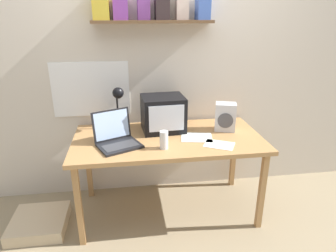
{
  "coord_description": "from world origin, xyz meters",
  "views": [
    {
      "loc": [
        -0.33,
        -2.29,
        1.7
      ],
      "look_at": [
        0.0,
        0.0,
        0.83
      ],
      "focal_mm": 32.0,
      "sensor_mm": 36.0,
      "label": 1
    }
  ],
  "objects": [
    {
      "name": "corner_desk",
      "position": [
        0.0,
        0.0,
        0.67
      ],
      "size": [
        1.57,
        0.8,
        0.73
      ],
      "color": "#AF7E4B",
      "rests_on": "ground_plane"
    },
    {
      "name": "crt_monitor",
      "position": [
        -0.02,
        0.17,
        0.88
      ],
      "size": [
        0.38,
        0.33,
        0.31
      ],
      "rotation": [
        0.0,
        0.0,
        0.06
      ],
      "color": "black",
      "rests_on": "corner_desk"
    },
    {
      "name": "loose_paper_near_monitor",
      "position": [
        0.38,
        -0.21,
        0.73
      ],
      "size": [
        0.28,
        0.25,
        0.0
      ],
      "rotation": [
        0.0,
        0.0,
        -0.49
      ],
      "color": "white",
      "rests_on": "corner_desk"
    },
    {
      "name": "back_wall",
      "position": [
        -0.01,
        0.46,
        1.31
      ],
      "size": [
        5.6,
        0.24,
        2.6
      ],
      "color": "beige",
      "rests_on": "ground_plane"
    },
    {
      "name": "desk_lamp",
      "position": [
        -0.4,
        0.23,
        0.98
      ],
      "size": [
        0.14,
        0.17,
        0.39
      ],
      "rotation": [
        0.0,
        0.0,
        0.25
      ],
      "color": "black",
      "rests_on": "corner_desk"
    },
    {
      "name": "space_heater",
      "position": [
        0.52,
        0.09,
        0.85
      ],
      "size": [
        0.21,
        0.18,
        0.24
      ],
      "rotation": [
        0.0,
        0.0,
        -0.3
      ],
      "color": "silver",
      "rests_on": "corner_desk"
    },
    {
      "name": "juice_glass",
      "position": [
        -0.06,
        -0.21,
        0.79
      ],
      "size": [
        0.07,
        0.07,
        0.14
      ],
      "color": "white",
      "rests_on": "corner_desk"
    },
    {
      "name": "laptop",
      "position": [
        -0.43,
        -0.08,
        0.79
      ],
      "size": [
        0.4,
        0.39,
        0.26
      ],
      "rotation": [
        0.0,
        0.0,
        0.42
      ],
      "color": "black",
      "rests_on": "corner_desk"
    },
    {
      "name": "ground_plane",
      "position": [
        0.0,
        0.0,
        0.0
      ],
      "size": [
        12.0,
        12.0,
        0.0
      ],
      "primitive_type": "plane",
      "color": "gray"
    },
    {
      "name": "floor_cushion",
      "position": [
        -1.11,
        -0.1,
        0.05
      ],
      "size": [
        0.44,
        0.44,
        0.1
      ],
      "color": "#CDB590",
      "rests_on": "ground_plane"
    },
    {
      "name": "open_notebook",
      "position": [
        0.24,
        -0.04,
        0.73
      ],
      "size": [
        0.29,
        0.25,
        0.0
      ],
      "rotation": [
        0.0,
        0.0,
        -0.19
      ],
      "color": "silver",
      "rests_on": "corner_desk"
    }
  ]
}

